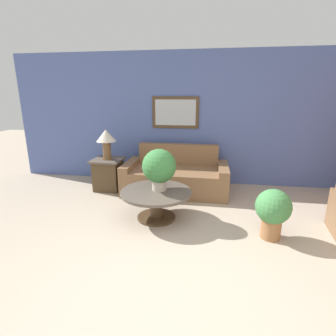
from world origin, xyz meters
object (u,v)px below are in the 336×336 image
at_px(side_table, 108,174).
at_px(potted_plant_on_table, 159,167).
at_px(table_lamp, 106,139).
at_px(potted_plant_floor, 273,210).
at_px(couch_main, 176,177).
at_px(coffee_table, 156,198).

height_order(side_table, potted_plant_on_table, potted_plant_on_table).
bearing_deg(side_table, table_lamp, 90.00).
bearing_deg(potted_plant_floor, couch_main, 133.46).
relative_size(side_table, potted_plant_floor, 0.91).
bearing_deg(potted_plant_floor, potted_plant_on_table, 166.54).
distance_m(couch_main, coffee_table, 1.21).
distance_m(coffee_table, potted_plant_on_table, 0.47).
distance_m(couch_main, potted_plant_on_table, 1.25).
xyz_separation_m(side_table, potted_plant_floor, (2.73, -1.39, 0.08)).
bearing_deg(side_table, coffee_table, -42.93).
bearing_deg(potted_plant_on_table, potted_plant_floor, -13.46).
xyz_separation_m(coffee_table, table_lamp, (-1.16, 1.08, 0.67)).
bearing_deg(table_lamp, side_table, -90.00).
bearing_deg(potted_plant_floor, side_table, 152.95).
bearing_deg(potted_plant_on_table, side_table, 139.49).
bearing_deg(table_lamp, coffee_table, -42.93).
xyz_separation_m(side_table, table_lamp, (0.00, 0.00, 0.68)).
xyz_separation_m(side_table, potted_plant_on_table, (1.20, -1.03, 0.47)).
xyz_separation_m(table_lamp, potted_plant_on_table, (1.20, -1.03, -0.21)).
height_order(side_table, table_lamp, table_lamp).
relative_size(table_lamp, potted_plant_floor, 0.85).
bearing_deg(table_lamp, potted_plant_floor, -27.05).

